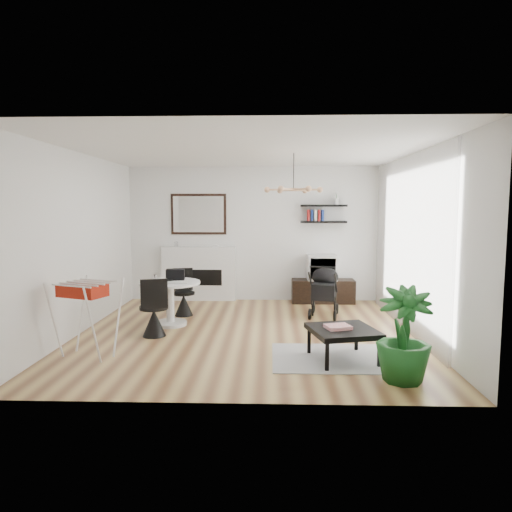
{
  "coord_description": "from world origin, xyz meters",
  "views": [
    {
      "loc": [
        0.35,
        -6.7,
        1.87
      ],
      "look_at": [
        0.13,
        0.4,
        1.12
      ],
      "focal_mm": 32.0,
      "sensor_mm": 36.0,
      "label": 1
    }
  ],
  "objects_px": {
    "crt_tv": "(322,267)",
    "stroller": "(324,293)",
    "fireplace": "(199,267)",
    "dining_table": "(170,296)",
    "drying_rack": "(87,317)",
    "coffee_table": "(343,332)",
    "tv_console": "(323,291)",
    "potted_plant": "(404,335)"
  },
  "relations": [
    {
      "from": "fireplace",
      "to": "dining_table",
      "type": "xyz_separation_m",
      "value": [
        -0.15,
        -2.0,
        -0.22
      ]
    },
    {
      "from": "drying_rack",
      "to": "coffee_table",
      "type": "relative_size",
      "value": 1.05
    },
    {
      "from": "tv_console",
      "to": "dining_table",
      "type": "distance_m",
      "value": 3.24
    },
    {
      "from": "tv_console",
      "to": "potted_plant",
      "type": "distance_m",
      "value": 4.17
    },
    {
      "from": "dining_table",
      "to": "coffee_table",
      "type": "height_order",
      "value": "dining_table"
    },
    {
      "from": "fireplace",
      "to": "coffee_table",
      "type": "relative_size",
      "value": 2.35
    },
    {
      "from": "tv_console",
      "to": "dining_table",
      "type": "bearing_deg",
      "value": -145.02
    },
    {
      "from": "crt_tv",
      "to": "dining_table",
      "type": "height_order",
      "value": "crt_tv"
    },
    {
      "from": "crt_tv",
      "to": "coffee_table",
      "type": "height_order",
      "value": "crt_tv"
    },
    {
      "from": "drying_rack",
      "to": "crt_tv",
      "type": "bearing_deg",
      "value": 66.37
    },
    {
      "from": "tv_console",
      "to": "drying_rack",
      "type": "xyz_separation_m",
      "value": [
        -3.35,
        -3.45,
        0.28
      ]
    },
    {
      "from": "stroller",
      "to": "coffee_table",
      "type": "xyz_separation_m",
      "value": [
        -0.04,
        -2.35,
        -0.04
      ]
    },
    {
      "from": "fireplace",
      "to": "potted_plant",
      "type": "height_order",
      "value": "fireplace"
    },
    {
      "from": "drying_rack",
      "to": "potted_plant",
      "type": "bearing_deg",
      "value": 9.71
    },
    {
      "from": "drying_rack",
      "to": "coffee_table",
      "type": "xyz_separation_m",
      "value": [
        3.2,
        -0.03,
        -0.15
      ]
    },
    {
      "from": "drying_rack",
      "to": "stroller",
      "type": "bearing_deg",
      "value": 55.84
    },
    {
      "from": "drying_rack",
      "to": "potted_plant",
      "type": "distance_m",
      "value": 3.81
    },
    {
      "from": "fireplace",
      "to": "stroller",
      "type": "bearing_deg",
      "value": -28.13
    },
    {
      "from": "stroller",
      "to": "fireplace",
      "type": "bearing_deg",
      "value": 163.73
    },
    {
      "from": "crt_tv",
      "to": "drying_rack",
      "type": "xyz_separation_m",
      "value": [
        -3.32,
        -3.44,
        -0.2
      ]
    },
    {
      "from": "tv_console",
      "to": "potted_plant",
      "type": "bearing_deg",
      "value": -84.59
    },
    {
      "from": "crt_tv",
      "to": "potted_plant",
      "type": "distance_m",
      "value": 4.17
    },
    {
      "from": "coffee_table",
      "to": "potted_plant",
      "type": "distance_m",
      "value": 0.88
    },
    {
      "from": "dining_table",
      "to": "fireplace",
      "type": "bearing_deg",
      "value": 85.73
    },
    {
      "from": "stroller",
      "to": "coffee_table",
      "type": "relative_size",
      "value": 1.02
    },
    {
      "from": "tv_console",
      "to": "stroller",
      "type": "distance_m",
      "value": 1.15
    },
    {
      "from": "fireplace",
      "to": "dining_table",
      "type": "distance_m",
      "value": 2.02
    },
    {
      "from": "fireplace",
      "to": "drying_rack",
      "type": "xyz_separation_m",
      "value": [
        -0.85,
        -3.59,
        -0.18
      ]
    },
    {
      "from": "tv_console",
      "to": "potted_plant",
      "type": "height_order",
      "value": "potted_plant"
    },
    {
      "from": "tv_console",
      "to": "crt_tv",
      "type": "distance_m",
      "value": 0.48
    },
    {
      "from": "crt_tv",
      "to": "potted_plant",
      "type": "height_order",
      "value": "potted_plant"
    },
    {
      "from": "tv_console",
      "to": "drying_rack",
      "type": "relative_size",
      "value": 1.27
    },
    {
      "from": "fireplace",
      "to": "coffee_table",
      "type": "distance_m",
      "value": 4.33
    },
    {
      "from": "dining_table",
      "to": "potted_plant",
      "type": "bearing_deg",
      "value": -37.03
    },
    {
      "from": "tv_console",
      "to": "potted_plant",
      "type": "xyz_separation_m",
      "value": [
        0.39,
        -4.15,
        0.29
      ]
    },
    {
      "from": "dining_table",
      "to": "stroller",
      "type": "xyz_separation_m",
      "value": [
        2.54,
        0.72,
        -0.06
      ]
    },
    {
      "from": "dining_table",
      "to": "coffee_table",
      "type": "bearing_deg",
      "value": -33.03
    },
    {
      "from": "dining_table",
      "to": "potted_plant",
      "type": "distance_m",
      "value": 3.81
    },
    {
      "from": "fireplace",
      "to": "drying_rack",
      "type": "distance_m",
      "value": 3.7
    },
    {
      "from": "potted_plant",
      "to": "tv_console",
      "type": "bearing_deg",
      "value": 95.41
    },
    {
      "from": "crt_tv",
      "to": "stroller",
      "type": "height_order",
      "value": "crt_tv"
    },
    {
      "from": "potted_plant",
      "to": "drying_rack",
      "type": "bearing_deg",
      "value": 169.4
    }
  ]
}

